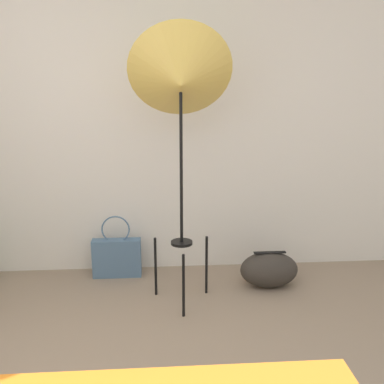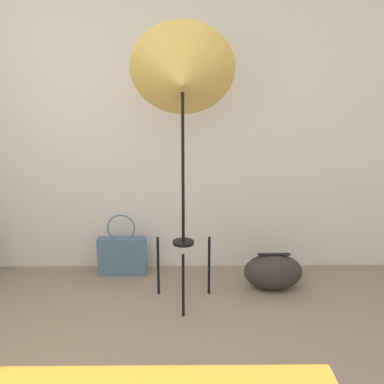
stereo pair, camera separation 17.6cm
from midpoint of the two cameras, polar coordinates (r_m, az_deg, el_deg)
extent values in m
cube|color=silver|center=(3.72, -8.23, 9.36)|extent=(8.00, 0.05, 2.60)
cylinder|color=black|center=(3.14, -2.73, -11.84)|extent=(0.02, 0.02, 0.46)
cylinder|color=black|center=(3.45, -6.13, -9.42)|extent=(0.02, 0.02, 0.46)
cylinder|color=black|center=(3.45, 0.37, -9.29)|extent=(0.02, 0.02, 0.46)
cylinder|color=black|center=(3.26, -2.88, -6.46)|extent=(0.16, 0.16, 0.02)
cylinder|color=black|center=(3.10, -3.01, 3.56)|extent=(0.02, 0.02, 1.15)
cone|color=#D1B251|center=(3.04, -3.16, 14.29)|extent=(0.71, 0.52, 0.71)
cube|color=slate|center=(3.83, -10.84, -8.25)|extent=(0.40, 0.10, 0.32)
torus|color=slate|center=(3.74, -11.02, -4.71)|extent=(0.23, 0.01, 0.23)
ellipsoid|color=#332D28|center=(3.63, 8.37, -9.74)|extent=(0.46, 0.28, 0.28)
cube|color=black|center=(3.58, 8.45, -7.62)|extent=(0.25, 0.04, 0.01)
camera|label=1|loc=(0.09, -91.72, -0.44)|focal=42.00mm
camera|label=2|loc=(0.09, 88.28, 0.44)|focal=42.00mm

